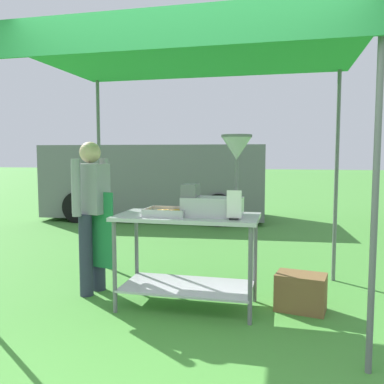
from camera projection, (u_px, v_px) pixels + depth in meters
name	position (u px, v px, depth m)	size (l,w,h in m)	color
ground_plane	(248.00, 226.00, 8.46)	(70.00, 70.00, 0.00)	#478E38
stall_canopy	(190.00, 58.00, 3.85)	(3.16, 2.30, 2.48)	slate
donut_cart	(187.00, 242.00, 3.91)	(1.35, 0.68, 0.90)	#B7B7BC
donut_tray	(167.00, 213.00, 3.84)	(0.39, 0.32, 0.07)	#B7B7BC
donut_fryer	(219.00, 185.00, 3.77)	(0.64, 0.28, 0.75)	#B7B7BC
menu_sign	(234.00, 207.00, 3.59)	(0.13, 0.05, 0.26)	black
vendor	(92.00, 209.00, 4.30)	(0.47, 0.54, 1.61)	#2D3347
supply_crate	(301.00, 292.00, 3.86)	(0.50, 0.37, 0.35)	brown
van_grey	(156.00, 181.00, 9.57)	(5.08, 2.37, 1.69)	slate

